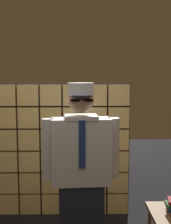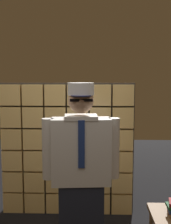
{
  "view_description": "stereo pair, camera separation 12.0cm",
  "coord_description": "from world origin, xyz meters",
  "views": [
    {
      "loc": [
        0.25,
        -2.34,
        1.82
      ],
      "look_at": [
        0.28,
        0.28,
        1.5
      ],
      "focal_mm": 47.87,
      "sensor_mm": 36.0,
      "label": 1
    },
    {
      "loc": [
        0.37,
        -2.34,
        1.82
      ],
      "look_at": [
        0.28,
        0.28,
        1.5
      ],
      "focal_mm": 47.87,
      "sensor_mm": 36.0,
      "label": 2
    }
  ],
  "objects": [
    {
      "name": "standing_person",
      "position": [
        0.24,
        0.28,
        0.91
      ],
      "size": [
        0.7,
        0.31,
        1.75
      ],
      "rotation": [
        0.0,
        0.0,
        0.08
      ],
      "color": "#1E2333",
      "rests_on": "ground"
    },
    {
      "name": "glass_block_wall",
      "position": [
        -0.0,
        1.45,
        0.85
      ],
      "size": [
        1.74,
        0.1,
        1.74
      ],
      "color": "#F2C672",
      "rests_on": "ground"
    }
  ]
}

